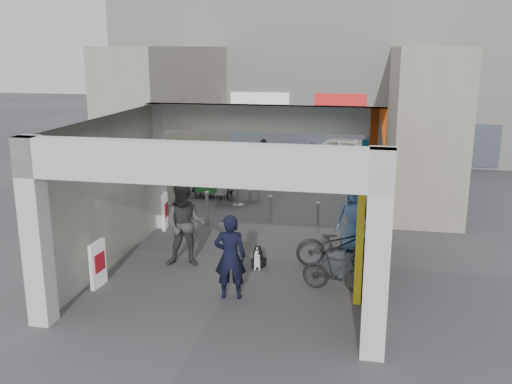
% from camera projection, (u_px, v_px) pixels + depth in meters
% --- Properties ---
extents(ground, '(90.00, 90.00, 0.00)m').
position_uv_depth(ground, '(247.00, 258.00, 13.87)').
color(ground, '#4E4E53').
rests_on(ground, ground).
extents(arcade_canopy, '(6.40, 6.45, 6.40)m').
position_uv_depth(arcade_canopy, '(263.00, 174.00, 12.42)').
color(arcade_canopy, silver).
rests_on(arcade_canopy, ground).
extents(far_building, '(18.00, 4.08, 8.00)m').
position_uv_depth(far_building, '(311.00, 69.00, 26.17)').
color(far_building, white).
rests_on(far_building, ground).
extents(plaza_bldg_left, '(2.00, 9.00, 5.00)m').
position_uv_depth(plaza_bldg_left, '(171.00, 116.00, 21.23)').
color(plaza_bldg_left, '#B1A993').
rests_on(plaza_bldg_left, ground).
extents(plaza_bldg_right, '(2.00, 9.00, 5.00)m').
position_uv_depth(plaza_bldg_right, '(421.00, 122.00, 19.52)').
color(plaza_bldg_right, '#B1A993').
rests_on(plaza_bldg_right, ground).
extents(bollard_left, '(0.09, 0.09, 0.97)m').
position_uv_depth(bollard_left, '(207.00, 208.00, 16.35)').
color(bollard_left, '#989BA0').
rests_on(bollard_left, ground).
extents(bollard_center, '(0.09, 0.09, 0.89)m').
position_uv_depth(bollard_center, '(270.00, 211.00, 16.19)').
color(bollard_center, '#989BA0').
rests_on(bollard_center, ground).
extents(bollard_right, '(0.09, 0.09, 0.87)m').
position_uv_depth(bollard_right, '(318.00, 218.00, 15.59)').
color(bollard_right, '#989BA0').
rests_on(bollard_right, ground).
extents(advert_board_near, '(0.14, 0.55, 1.00)m').
position_uv_depth(advert_board_near, '(98.00, 264.00, 12.11)').
color(advert_board_near, silver).
rests_on(advert_board_near, ground).
extents(advert_board_far, '(0.18, 0.56, 1.00)m').
position_uv_depth(advert_board_far, '(165.00, 211.00, 16.00)').
color(advert_board_far, silver).
rests_on(advert_board_far, ground).
extents(cafe_set, '(1.30, 1.05, 0.79)m').
position_uv_depth(cafe_set, '(237.00, 195.00, 18.70)').
color(cafe_set, '#96969B').
rests_on(cafe_set, ground).
extents(produce_stand, '(1.34, 0.72, 0.88)m').
position_uv_depth(produce_stand, '(214.00, 187.00, 19.38)').
color(produce_stand, black).
rests_on(produce_stand, ground).
extents(crate_stack, '(0.55, 0.50, 0.56)m').
position_uv_depth(crate_stack, '(298.00, 176.00, 21.37)').
color(crate_stack, '#19581F').
rests_on(crate_stack, ground).
extents(border_collie, '(0.22, 0.43, 0.59)m').
position_uv_depth(border_collie, '(258.00, 259.00, 13.16)').
color(border_collie, black).
rests_on(border_collie, ground).
extents(man_with_dog, '(0.70, 0.52, 1.77)m').
position_uv_depth(man_with_dog, '(230.00, 257.00, 11.47)').
color(man_with_dog, black).
rests_on(man_with_dog, ground).
extents(man_back_turned, '(1.07, 0.89, 1.99)m').
position_uv_depth(man_back_turned, '(185.00, 225.00, 13.16)').
color(man_back_turned, '#414144').
rests_on(man_back_turned, ground).
extents(man_elderly, '(0.90, 0.65, 1.70)m').
position_uv_depth(man_elderly, '(354.00, 218.00, 14.19)').
color(man_elderly, '#5475A4').
rests_on(man_elderly, ground).
extents(man_crates, '(1.04, 0.50, 1.72)m').
position_uv_depth(man_crates, '(264.00, 162.00, 21.01)').
color(man_crates, black).
rests_on(man_crates, ground).
extents(bicycle_front, '(2.12, 1.15, 1.06)m').
position_uv_depth(bicycle_front, '(339.00, 244.00, 13.25)').
color(bicycle_front, black).
rests_on(bicycle_front, ground).
extents(bicycle_rear, '(1.53, 0.64, 0.89)m').
position_uv_depth(bicycle_rear, '(337.00, 271.00, 11.89)').
color(bicycle_rear, black).
rests_on(bicycle_rear, ground).
extents(white_van, '(4.28, 2.58, 1.36)m').
position_uv_depth(white_van, '(352.00, 153.00, 23.76)').
color(white_van, silver).
rests_on(white_van, ground).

